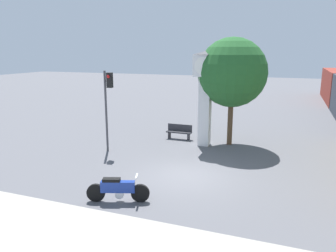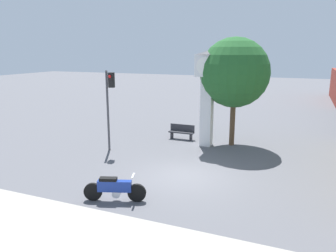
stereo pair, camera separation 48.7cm
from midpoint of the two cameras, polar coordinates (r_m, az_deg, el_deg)
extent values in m
plane|color=#56565B|center=(14.80, 2.03, -8.67)|extent=(120.00, 120.00, 0.00)
cylinder|color=black|center=(12.35, -5.99, -11.56)|extent=(0.68, 0.33, 0.68)
cylinder|color=black|center=(12.65, -13.54, -11.24)|extent=(0.68, 0.33, 0.68)
cube|color=navy|center=(12.37, -9.86, -10.36)|extent=(1.27, 0.65, 0.41)
cube|color=black|center=(12.32, -10.96, -9.20)|extent=(0.69, 0.46, 0.11)
cylinder|color=silver|center=(12.48, -9.55, -11.58)|extent=(0.38, 0.32, 0.32)
cube|color=silver|center=(12.11, -6.65, -8.69)|extent=(0.23, 0.50, 0.05)
cube|color=white|center=(19.12, 5.69, 2.55)|extent=(0.64, 0.64, 4.05)
cube|color=white|center=(18.83, 5.87, 10.46)|extent=(1.22, 1.22, 1.22)
cylinder|color=white|center=(18.24, 5.36, 10.39)|extent=(0.97, 0.02, 0.97)
cone|color=#333338|center=(18.82, 5.92, 12.61)|extent=(1.46, 1.46, 0.20)
cylinder|color=#47474C|center=(18.25, -11.47, 2.47)|extent=(0.12, 0.12, 4.44)
cube|color=black|center=(17.87, -10.89, 7.84)|extent=(0.28, 0.24, 0.80)
sphere|color=red|center=(17.73, -11.17, 8.44)|extent=(0.16, 0.16, 0.16)
cylinder|color=brown|center=(19.59, 10.06, 0.61)|extent=(0.30, 0.30, 2.67)
sphere|color=#235B28|center=(19.19, 10.40, 9.17)|extent=(3.96, 3.96, 3.96)
cube|color=#2D2D33|center=(20.66, 1.24, -1.08)|extent=(1.60, 0.44, 0.08)
cube|color=#2D2D33|center=(20.78, 1.42, -0.29)|extent=(1.60, 0.06, 0.44)
cube|color=#2D2D33|center=(20.94, -0.41, -1.58)|extent=(0.08, 0.35, 0.41)
cube|color=#2D2D33|center=(20.53, 2.93, -1.89)|extent=(0.08, 0.35, 0.41)
camera|label=1|loc=(0.24, -90.89, -0.20)|focal=35.00mm
camera|label=2|loc=(0.24, 89.11, 0.20)|focal=35.00mm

